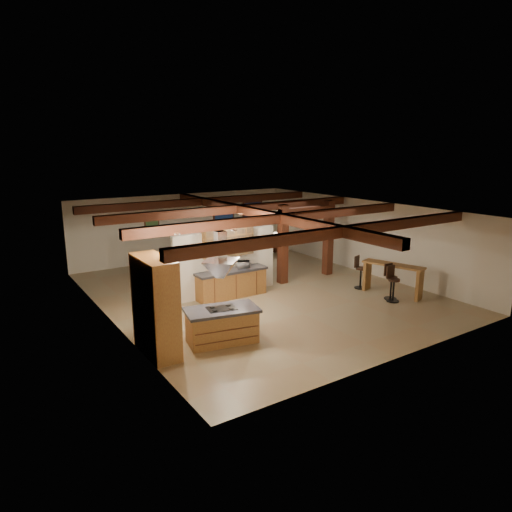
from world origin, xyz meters
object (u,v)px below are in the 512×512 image
(bar_counter, at_px, (393,274))
(sofa, at_px, (248,248))
(dining_table, at_px, (226,268))
(kitchen_island, at_px, (222,325))

(bar_counter, bearing_deg, sofa, 97.30)
(sofa, bearing_deg, dining_table, 62.97)
(kitchen_island, xyz_separation_m, bar_counter, (6.70, 0.21, 0.27))
(sofa, bearing_deg, kitchen_island, 72.33)
(kitchen_island, bearing_deg, dining_table, 59.59)
(kitchen_island, distance_m, sofa, 9.71)
(bar_counter, bearing_deg, kitchen_island, -178.19)
(kitchen_island, bearing_deg, sofa, 53.87)
(dining_table, relative_size, sofa, 0.93)
(dining_table, bearing_deg, kitchen_island, -117.71)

